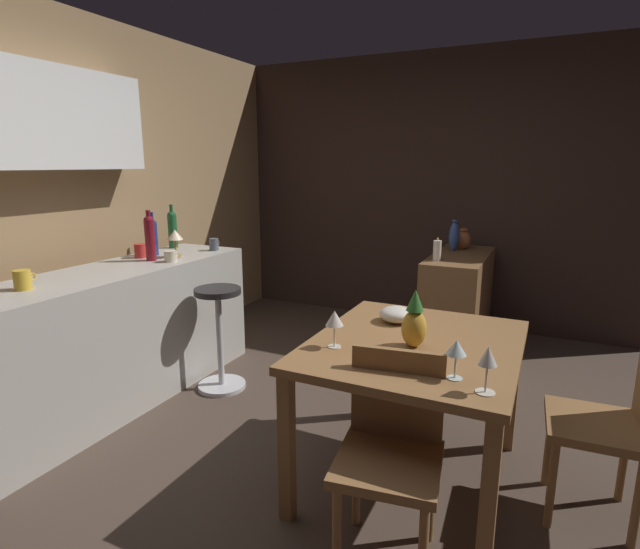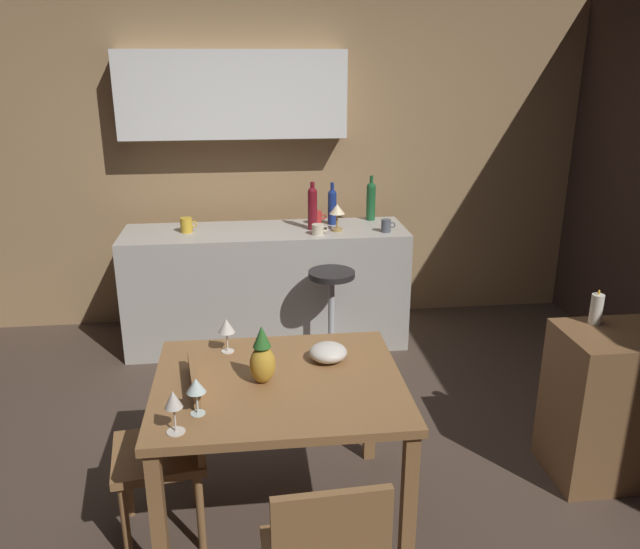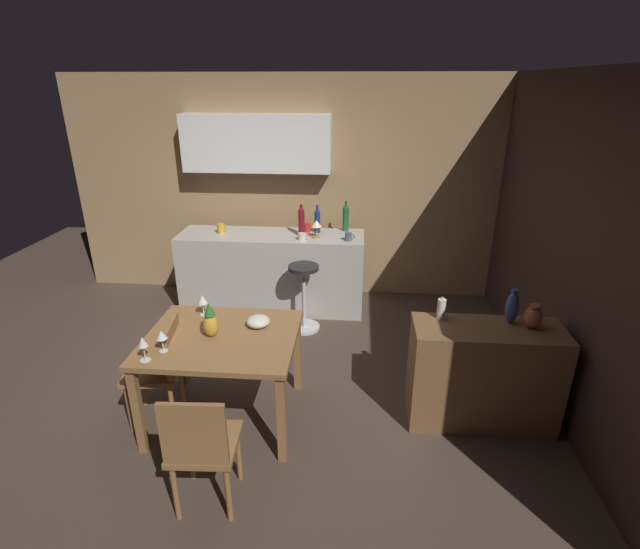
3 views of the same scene
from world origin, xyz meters
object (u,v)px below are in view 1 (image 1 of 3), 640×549
chair_by_doorway (614,420)px  fruit_bowl (397,314)px  chair_near_window (391,447)px  wine_glass_left (456,349)px  cup_slate (214,244)px  wine_glass_center (488,358)px  cup_cream (171,256)px  sideboard_cabinet (457,302)px  vase_ceramic_blue (454,236)px  dining_table (415,359)px  counter_lamp (175,237)px  wine_glass_right (335,319)px  cup_mustard (23,280)px  wine_bottle_cobalt (153,235)px  pineapple_centerpiece (414,322)px  pillar_candle_tall (437,251)px  vase_copper (463,239)px  wine_bottle_ruby (150,236)px  cup_red (140,251)px  bar_stool (220,336)px  wine_bottle_green (172,228)px

chair_by_doorway → fruit_bowl: bearing=82.0°
chair_near_window → fruit_bowl: size_ratio=4.58×
wine_glass_left → cup_slate: cup_slate is taller
wine_glass_center → cup_slate: cup_slate is taller
cup_slate → cup_cream: 0.50m
sideboard_cabinet → vase_ceramic_blue: 0.57m
dining_table → cup_slate: cup_slate is taller
counter_lamp → wine_glass_right: bearing=-115.7°
cup_mustard → wine_bottle_cobalt: bearing=5.9°
pineapple_centerpiece → cup_mustard: 2.09m
chair_by_doorway → wine_bottle_cobalt: size_ratio=2.73×
wine_bottle_cobalt → counter_lamp: 0.20m
pillar_candle_tall → vase_copper: bearing=-8.2°
wine_bottle_cobalt → wine_bottle_ruby: wine_bottle_ruby is taller
chair_near_window → cup_mustard: (-0.07, 2.06, 0.49)m
cup_red → wine_bottle_ruby: bearing=-107.4°
pineapple_centerpiece → cup_red: bearing=77.4°
pineapple_centerpiece → wine_bottle_cobalt: 2.23m
vase_ceramic_blue → counter_lamp: bearing=133.4°
dining_table → chair_by_doorway: chair_by_doorway is taller
bar_stool → cup_cream: bearing=98.7°
wine_bottle_ruby → cup_cream: size_ratio=2.93×
pineapple_centerpiece → cup_cream: bearing=76.0°
wine_glass_left → pillar_candle_tall: bearing=14.4°
wine_glass_right → pillar_candle_tall: 1.88m
cup_slate → cup_red: bearing=148.8°
fruit_bowl → chair_near_window: bearing=-164.0°
wine_bottle_ruby → wine_glass_left: bearing=-107.6°
fruit_bowl → wine_glass_center: bearing=-141.0°
wine_bottle_ruby → counter_lamp: 0.19m
bar_stool → cup_red: (-0.03, 0.65, 0.56)m
cup_red → pillar_candle_tall: (1.23, -1.88, -0.05)m
pineapple_centerpiece → vase_ceramic_blue: size_ratio=0.99×
counter_lamp → cup_red: bearing=120.0°
pineapple_centerpiece → counter_lamp: size_ratio=1.35×
wine_glass_right → chair_near_window: bearing=-125.1°
sideboard_cabinet → vase_copper: (0.30, 0.03, 0.50)m
bar_stool → chair_by_doorway: bearing=-98.2°
wine_glass_left → wine_glass_right: bearing=79.1°
cup_slate → bar_stool: bearing=-141.3°
wine_glass_right → pineapple_centerpiece: (0.16, -0.33, -0.02)m
dining_table → wine_glass_center: bearing=-138.5°
wine_glass_center → sideboard_cabinet: bearing=12.0°
wine_glass_right → fruit_bowl: 0.51m
chair_near_window → wine_bottle_cobalt: size_ratio=2.60×
chair_near_window → cup_red: size_ratio=7.23×
chair_near_window → wine_glass_right: (0.25, 0.36, 0.41)m
chair_by_doorway → wine_bottle_green: (0.75, 3.09, 0.58)m
chair_near_window → wine_glass_left: bearing=-54.8°
chair_by_doorway → vase_ceramic_blue: size_ratio=3.19×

